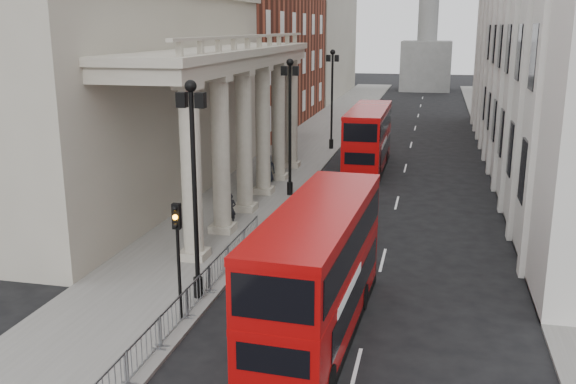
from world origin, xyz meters
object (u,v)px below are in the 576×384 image
object	(u,v)px
lamp_post_south	(194,176)
lamp_post_north	(332,92)
pedestrian_b	(246,177)
pedestrian_c	(269,168)
bus_far	(368,138)
bus_near	(318,270)
lamp_post_mid	(290,118)
pedestrian_a	(231,209)
traffic_light	(178,240)

from	to	relation	value
lamp_post_south	lamp_post_north	bearing A→B (deg)	90.00
lamp_post_south	pedestrian_b	size ratio (longest dim) A/B	4.59
lamp_post_north	pedestrian_c	xyz separation A→B (m)	(-2.18, -12.88, -3.87)
lamp_post_south	bus_far	world-z (taller)	lamp_post_south
lamp_post_north	bus_far	size ratio (longest dim) A/B	0.79
bus_near	pedestrian_b	size ratio (longest dim) A/B	5.89
bus_near	pedestrian_c	distance (m)	22.20
lamp_post_mid	pedestrian_a	distance (m)	7.91
traffic_light	pedestrian_b	size ratio (longest dim) A/B	2.37
bus_near	bus_far	world-z (taller)	bus_far
bus_far	pedestrian_b	xyz separation A→B (m)	(-6.75, -8.63, -1.36)
bus_near	pedestrian_b	world-z (taller)	bus_near
lamp_post_north	pedestrian_a	world-z (taller)	lamp_post_north
lamp_post_south	bus_near	xyz separation A→B (m)	(5.03, -1.84, -2.53)
bus_far	pedestrian_a	xyz separation A→B (m)	(-5.57, -15.47, -1.45)
lamp_post_mid	pedestrian_b	size ratio (longest dim) A/B	4.59
traffic_light	pedestrian_a	size ratio (longest dim) A/B	2.64
pedestrian_b	pedestrian_c	bearing A→B (deg)	-97.14
bus_far	lamp_post_mid	bearing A→B (deg)	-113.71
lamp_post_south	pedestrian_a	bearing A→B (deg)	100.33
lamp_post_mid	pedestrian_b	bearing A→B (deg)	175.54
pedestrian_b	bus_near	bearing A→B (deg)	120.24
bus_near	pedestrian_a	xyz separation A→B (m)	(-6.74, 11.22, -1.45)
traffic_light	bus_near	bearing A→B (deg)	2.11
traffic_light	bus_near	distance (m)	4.98
lamp_post_south	pedestrian_b	world-z (taller)	lamp_post_south
traffic_light	pedestrian_a	bearing A→B (deg)	99.02
lamp_post_mid	bus_near	bearing A→B (deg)	-74.26
pedestrian_c	lamp_post_north	bearing A→B (deg)	80.71
lamp_post_north	pedestrian_c	bearing A→B (deg)	-99.62
pedestrian_b	pedestrian_c	size ratio (longest dim) A/B	0.98
bus_far	pedestrian_b	distance (m)	11.04
bus_near	pedestrian_a	bearing A→B (deg)	123.68
lamp_post_mid	traffic_light	xyz separation A→B (m)	(0.10, -18.02, -1.80)
lamp_post_north	pedestrian_c	size ratio (longest dim) A/B	4.50
bus_near	pedestrian_a	distance (m)	13.16
pedestrian_a	bus_near	bearing A→B (deg)	-58.54
lamp_post_south	bus_near	size ratio (longest dim) A/B	0.78
bus_far	pedestrian_a	distance (m)	16.51
bus_far	bus_near	bearing A→B (deg)	-87.62
lamp_post_south	bus_near	world-z (taller)	lamp_post_south
lamp_post_south	lamp_post_mid	distance (m)	16.00
lamp_post_north	pedestrian_c	distance (m)	13.63
lamp_post_north	bus_near	bearing A→B (deg)	-81.55
bus_near	bus_far	distance (m)	26.71
bus_near	bus_far	bearing A→B (deg)	95.19
lamp_post_north	pedestrian_b	size ratio (longest dim) A/B	4.59
lamp_post_south	lamp_post_mid	size ratio (longest dim) A/B	1.00
lamp_post_south	pedestrian_b	xyz separation A→B (m)	(-2.89, 16.23, -3.89)
lamp_post_north	pedestrian_b	distance (m)	16.50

